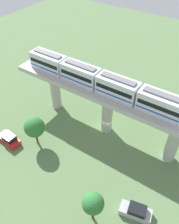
% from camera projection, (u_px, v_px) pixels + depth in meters
% --- Properties ---
extents(ground_plane, '(120.00, 120.00, 0.00)m').
position_uv_depth(ground_plane, '(106.00, 129.00, 43.28)').
color(ground_plane, '#5B7A4C').
extents(viaduct, '(5.20, 35.80, 8.47)m').
position_uv_depth(viaduct, '(108.00, 102.00, 38.90)').
color(viaduct, '#B7B2AA').
rests_on(viaduct, ground).
extents(train, '(2.64, 27.45, 3.24)m').
position_uv_depth(train, '(98.00, 80.00, 37.43)').
color(train, silver).
rests_on(train, viaduct).
extents(parked_car_red, '(2.10, 4.32, 1.76)m').
position_uv_depth(parked_car_red, '(9.00, 139.00, 40.47)').
color(parked_car_red, red).
rests_on(parked_car_red, ground).
extents(parked_car_silver, '(2.65, 4.49, 1.76)m').
position_uv_depth(parked_car_silver, '(136.00, 211.00, 31.09)').
color(parked_car_silver, '#B2B5BA').
rests_on(parked_car_silver, ground).
extents(tree_near_viaduct, '(2.79, 2.79, 5.34)m').
position_uv_depth(tree_near_viaduct, '(93.00, 203.00, 28.60)').
color(tree_near_viaduct, brown).
rests_on(tree_near_viaduct, ground).
extents(tree_mid_lot, '(3.44, 3.44, 5.54)m').
position_uv_depth(tree_mid_lot, '(34.00, 127.00, 38.36)').
color(tree_mid_lot, brown).
rests_on(tree_mid_lot, ground).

